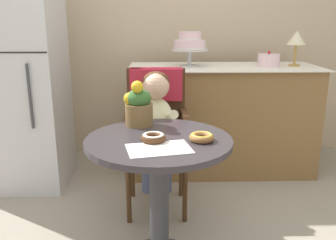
# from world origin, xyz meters

# --- Properties ---
(back_wall) EXTENTS (4.80, 0.10, 2.70)m
(back_wall) POSITION_xyz_m (0.00, 1.85, 1.35)
(back_wall) COLOR #C1AD8E
(back_wall) RESTS_ON ground
(cafe_table) EXTENTS (0.72, 0.72, 0.72)m
(cafe_table) POSITION_xyz_m (0.00, 0.00, 0.51)
(cafe_table) COLOR #332D33
(cafe_table) RESTS_ON ground
(wicker_chair) EXTENTS (0.42, 0.45, 0.95)m
(wicker_chair) POSITION_xyz_m (-0.01, 0.71, 0.64)
(wicker_chair) COLOR #472D19
(wicker_chair) RESTS_ON ground
(seated_child) EXTENTS (0.27, 0.32, 0.73)m
(seated_child) POSITION_xyz_m (-0.01, 0.56, 0.68)
(seated_child) COLOR beige
(seated_child) RESTS_ON ground
(paper_napkin) EXTENTS (0.31, 0.24, 0.00)m
(paper_napkin) POSITION_xyz_m (-0.00, -0.15, 0.72)
(paper_napkin) COLOR white
(paper_napkin) RESTS_ON cafe_table
(donut_front) EXTENTS (0.12, 0.12, 0.04)m
(donut_front) POSITION_xyz_m (0.20, -0.04, 0.74)
(donut_front) COLOR #936033
(donut_front) RESTS_ON cafe_table
(donut_mid) EXTENTS (0.12, 0.12, 0.04)m
(donut_mid) POSITION_xyz_m (-0.03, -0.05, 0.74)
(donut_mid) COLOR #4C2D19
(donut_mid) RESTS_ON cafe_table
(flower_vase) EXTENTS (0.16, 0.15, 0.25)m
(flower_vase) POSITION_xyz_m (-0.11, 0.23, 0.83)
(flower_vase) COLOR brown
(flower_vase) RESTS_ON cafe_table
(display_counter) EXTENTS (1.56, 0.62, 0.90)m
(display_counter) POSITION_xyz_m (0.55, 1.30, 0.45)
(display_counter) COLOR olive
(display_counter) RESTS_ON ground
(tiered_cake_stand) EXTENTS (0.30, 0.30, 0.28)m
(tiered_cake_stand) POSITION_xyz_m (0.26, 1.30, 1.08)
(tiered_cake_stand) COLOR silver
(tiered_cake_stand) RESTS_ON display_counter
(round_layer_cake) EXTENTS (0.18, 0.18, 0.13)m
(round_layer_cake) POSITION_xyz_m (0.91, 1.29, 0.95)
(round_layer_cake) COLOR silver
(round_layer_cake) RESTS_ON display_counter
(table_lamp) EXTENTS (0.15, 0.15, 0.28)m
(table_lamp) POSITION_xyz_m (1.12, 1.29, 1.12)
(table_lamp) COLOR #B28C47
(table_lamp) RESTS_ON display_counter
(refrigerator) EXTENTS (0.64, 0.63, 1.70)m
(refrigerator) POSITION_xyz_m (-1.05, 1.10, 0.85)
(refrigerator) COLOR silver
(refrigerator) RESTS_ON ground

